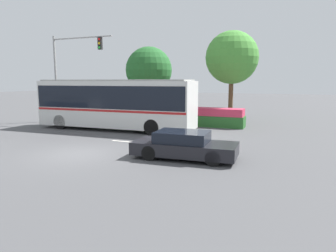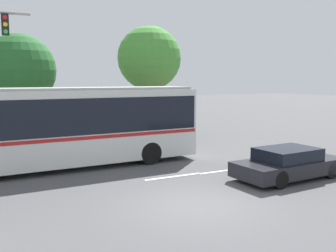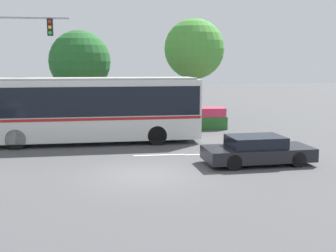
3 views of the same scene
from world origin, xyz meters
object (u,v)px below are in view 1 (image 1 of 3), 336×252
at_px(city_bus, 115,101).
at_px(sedan_foreground, 184,145).
at_px(traffic_light_pole, 68,65).
at_px(street_tree_left, 149,70).
at_px(street_tree_centre, 232,58).

xyz_separation_m(city_bus, sedan_foreground, (6.99, -5.61, -1.38)).
height_order(city_bus, traffic_light_pole, traffic_light_pole).
distance_m(traffic_light_pole, street_tree_left, 7.45).
bearing_deg(street_tree_left, traffic_light_pole, -123.22).
bearing_deg(street_tree_centre, street_tree_left, 170.83).
relative_size(city_bus, street_tree_centre, 1.54).
bearing_deg(street_tree_left, sedan_foreground, -58.81).
bearing_deg(street_tree_centre, sedan_foreground, -88.39).
bearing_deg(street_tree_centre, city_bus, -134.51).
bearing_deg(street_tree_left, city_bus, -81.00).
xyz_separation_m(traffic_light_pole, street_tree_centre, (12.00, 4.95, 0.57)).
height_order(city_bus, sedan_foreground, city_bus).
bearing_deg(traffic_light_pole, street_tree_centre, 22.43).
xyz_separation_m(street_tree_left, street_tree_centre, (7.92, -1.28, 0.84)).
bearing_deg(street_tree_centre, traffic_light_pole, -157.57).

